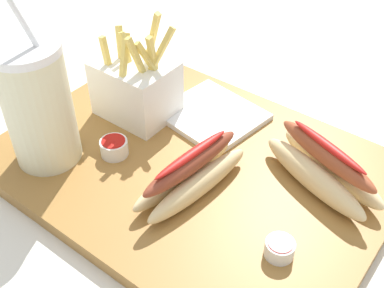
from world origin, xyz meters
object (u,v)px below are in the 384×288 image
Objects in this scene: soda_cup at (38,104)px; hot_dog_2 at (323,168)px; ketchup_cup_1 at (114,147)px; fries_basket at (136,87)px; hot_dog_1 at (191,174)px; napkin_stack at (212,115)px; ketchup_cup_2 at (280,248)px.

soda_cup reaches higher than hot_dog_2.
ketchup_cup_1 is at bearing 38.79° from soda_cup.
soda_cup is 1.55× the size of fries_basket.
ketchup_cup_1 is at bearing -174.68° from hot_dog_1.
hot_dog_1 is 0.12m from ketchup_cup_1.
napkin_stack is at bearing 58.02° from soda_cup.
hot_dog_1 is 5.25× the size of ketchup_cup_2.
soda_cup is 0.33m from ketchup_cup_2.
ketchup_cup_2 is (0.29, -0.10, -0.03)m from fries_basket.
napkin_stack is at bearing 171.93° from hot_dog_2.
hot_dog_2 is 0.18m from napkin_stack.
ketchup_cup_1 is (0.07, 0.05, -0.07)m from soda_cup.
ketchup_cup_1 reaches higher than ketchup_cup_2.
hot_dog_2 is at bearing 95.87° from ketchup_cup_2.
ketchup_cup_1 is 0.28× the size of napkin_stack.
hot_dog_1 is at bearing 19.14° from soda_cup.
fries_basket reaches higher than ketchup_cup_2.
ketchup_cup_2 is (0.32, 0.04, -0.07)m from soda_cup.
ketchup_cup_2 is at bearing -37.76° from napkin_stack.
fries_basket is at bearing -148.88° from napkin_stack.
soda_cup is 6.73× the size of ketchup_cup_1.
napkin_stack is at bearing 115.68° from hot_dog_1.
fries_basket is at bearing 78.03° from soda_cup.
soda_cup is 7.62× the size of ketchup_cup_2.
hot_dog_2 is at bearing 29.01° from soda_cup.
fries_basket is 0.91× the size of hot_dog_2.
napkin_stack is at bearing 31.12° from fries_basket.
soda_cup is at bearing -101.97° from fries_basket.
ketchup_cup_1 is (-0.12, -0.01, -0.01)m from hot_dog_1.
hot_dog_2 is at bearing 25.90° from ketchup_cup_1.
ketchup_cup_2 is at bearing -18.45° from fries_basket.
napkin_stack is (-0.18, 0.03, -0.02)m from hot_dog_2.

